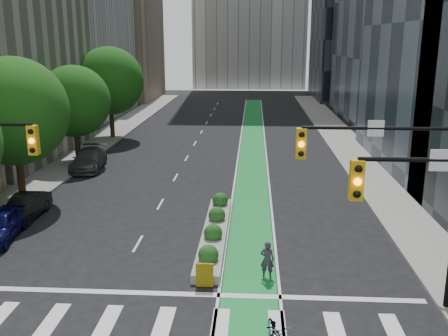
# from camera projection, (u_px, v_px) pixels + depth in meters

# --- Properties ---
(ground) EXTENTS (160.00, 160.00, 0.00)m
(ground) POSITION_uv_depth(u_px,v_px,m) (168.00, 310.00, 18.43)
(ground) COLOR black
(ground) RESTS_ON ground
(sidewalk_left) EXTENTS (3.60, 90.00, 0.15)m
(sidewalk_left) POSITION_uv_depth(u_px,v_px,m) (82.00, 153.00, 43.24)
(sidewalk_left) COLOR gray
(sidewalk_left) RESTS_ON ground
(sidewalk_right) EXTENTS (3.60, 90.00, 0.15)m
(sidewalk_right) POSITION_uv_depth(u_px,v_px,m) (357.00, 157.00, 41.87)
(sidewalk_right) COLOR gray
(sidewalk_right) RESTS_ON ground
(bike_lane_paint) EXTENTS (2.20, 70.00, 0.01)m
(bike_lane_paint) POSITION_uv_depth(u_px,v_px,m) (253.00, 144.00, 47.23)
(bike_lane_paint) COLOR #198C38
(bike_lane_paint) RESTS_ON ground
(building_tan_far) EXTENTS (14.00, 16.00, 26.00)m
(building_tan_far) POSITION_uv_depth(u_px,v_px,m) (111.00, 17.00, 80.05)
(building_tan_far) COLOR tan
(building_tan_far) RESTS_ON ground
(building_dark_end) EXTENTS (14.00, 18.00, 28.00)m
(building_dark_end) POSITION_uv_depth(u_px,v_px,m) (362.00, 11.00, 79.42)
(building_dark_end) COLOR black
(building_dark_end) RESTS_ON ground
(tree_mid) EXTENTS (6.40, 6.40, 8.78)m
(tree_mid) POSITION_uv_depth(u_px,v_px,m) (14.00, 111.00, 29.25)
(tree_mid) COLOR black
(tree_mid) RESTS_ON ground
(tree_midfar) EXTENTS (5.60, 5.60, 7.76)m
(tree_midfar) POSITION_uv_depth(u_px,v_px,m) (74.00, 101.00, 39.07)
(tree_midfar) COLOR black
(tree_midfar) RESTS_ON ground
(tree_far) EXTENTS (6.60, 6.60, 9.00)m
(tree_far) POSITION_uv_depth(u_px,v_px,m) (110.00, 81.00, 48.54)
(tree_far) COLOR black
(tree_far) RESTS_ON ground
(signal_right) EXTENTS (5.82, 0.51, 7.20)m
(signal_right) POSITION_uv_depth(u_px,v_px,m) (416.00, 186.00, 17.16)
(signal_right) COLOR black
(signal_right) RESTS_ON ground
(median_planter) EXTENTS (1.20, 10.26, 1.10)m
(median_planter) POSITION_uv_depth(u_px,v_px,m) (215.00, 230.00, 25.06)
(median_planter) COLOR gray
(median_planter) RESTS_ON ground
(bicycle) EXTENTS (1.03, 1.92, 0.96)m
(bicycle) POSITION_uv_depth(u_px,v_px,m) (276.00, 333.00, 16.15)
(bicycle) COLOR gray
(bicycle) RESTS_ON ground
(cyclist) EXTENTS (0.65, 0.48, 1.61)m
(cyclist) POSITION_uv_depth(u_px,v_px,m) (267.00, 260.00, 20.76)
(cyclist) COLOR #322D36
(cyclist) RESTS_ON ground
(parked_car_left_mid) EXTENTS (1.44, 4.09, 1.35)m
(parked_car_left_mid) POSITION_uv_depth(u_px,v_px,m) (26.00, 207.00, 27.63)
(parked_car_left_mid) COLOR black
(parked_car_left_mid) RESTS_ON ground
(parked_car_left_far) EXTENTS (2.70, 5.48, 1.53)m
(parked_car_left_far) POSITION_uv_depth(u_px,v_px,m) (89.00, 159.00, 38.13)
(parked_car_left_far) COLOR #4F5053
(parked_car_left_far) RESTS_ON ground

